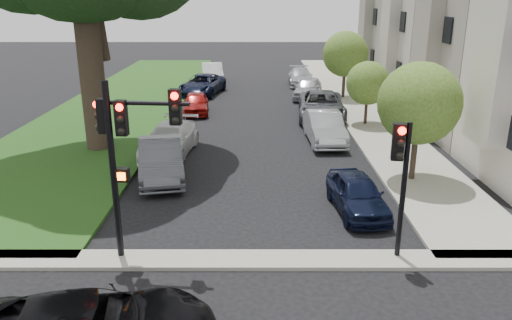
{
  "coord_description": "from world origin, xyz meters",
  "views": [
    {
      "loc": [
        0.01,
        -10.28,
        7.08
      ],
      "look_at": [
        0.0,
        5.0,
        2.0
      ],
      "focal_mm": 35.0,
      "sensor_mm": 36.0,
      "label": 1
    }
  ],
  "objects_px": {
    "small_tree_a": "(419,103)",
    "car_parked_2": "(322,106)",
    "car_parked_4": "(301,77)",
    "car_parked_8": "(202,85)",
    "small_tree_c": "(345,54)",
    "car_parked_3": "(308,88)",
    "car_parked_9": "(212,73)",
    "car_parked_0": "(357,194)",
    "car_parked_5": "(161,160)",
    "traffic_signal_secondary": "(401,166)",
    "car_parked_7": "(196,103)",
    "traffic_signal_main": "(126,140)",
    "car_parked_1": "(324,127)",
    "small_tree_b": "(368,83)",
    "car_parked_6": "(170,140)"
  },
  "relations": [
    {
      "from": "small_tree_a",
      "to": "car_parked_2",
      "type": "distance_m",
      "value": 11.02
    },
    {
      "from": "car_parked_4",
      "to": "car_parked_8",
      "type": "height_order",
      "value": "car_parked_8"
    },
    {
      "from": "small_tree_a",
      "to": "small_tree_c",
      "type": "bearing_deg",
      "value": 90.0
    },
    {
      "from": "car_parked_3",
      "to": "car_parked_9",
      "type": "relative_size",
      "value": 0.92
    },
    {
      "from": "car_parked_0",
      "to": "car_parked_5",
      "type": "distance_m",
      "value": 7.97
    },
    {
      "from": "small_tree_c",
      "to": "car_parked_8",
      "type": "distance_m",
      "value": 10.6
    },
    {
      "from": "traffic_signal_secondary",
      "to": "car_parked_5",
      "type": "relative_size",
      "value": 0.83
    },
    {
      "from": "traffic_signal_secondary",
      "to": "car_parked_7",
      "type": "distance_m",
      "value": 19.78
    },
    {
      "from": "car_parked_7",
      "to": "car_parked_2",
      "type": "bearing_deg",
      "value": -15.75
    },
    {
      "from": "small_tree_a",
      "to": "car_parked_4",
      "type": "height_order",
      "value": "small_tree_a"
    },
    {
      "from": "small_tree_a",
      "to": "car_parked_4",
      "type": "distance_m",
      "value": 22.53
    },
    {
      "from": "car_parked_4",
      "to": "car_parked_8",
      "type": "relative_size",
      "value": 0.89
    },
    {
      "from": "car_parked_2",
      "to": "traffic_signal_secondary",
      "type": "bearing_deg",
      "value": -85.83
    },
    {
      "from": "car_parked_0",
      "to": "traffic_signal_secondary",
      "type": "bearing_deg",
      "value": -88.57
    },
    {
      "from": "car_parked_7",
      "to": "car_parked_0",
      "type": "bearing_deg",
      "value": -69.21
    },
    {
      "from": "car_parked_9",
      "to": "small_tree_c",
      "type": "bearing_deg",
      "value": -43.37
    },
    {
      "from": "small_tree_a",
      "to": "car_parked_8",
      "type": "distance_m",
      "value": 21.0
    },
    {
      "from": "small_tree_a",
      "to": "car_parked_8",
      "type": "height_order",
      "value": "small_tree_a"
    },
    {
      "from": "traffic_signal_secondary",
      "to": "car_parked_0",
      "type": "relative_size",
      "value": 1.04
    },
    {
      "from": "traffic_signal_main",
      "to": "car_parked_8",
      "type": "bearing_deg",
      "value": 91.38
    },
    {
      "from": "car_parked_2",
      "to": "car_parked_9",
      "type": "height_order",
      "value": "car_parked_2"
    },
    {
      "from": "car_parked_0",
      "to": "car_parked_4",
      "type": "height_order",
      "value": "car_parked_4"
    },
    {
      "from": "traffic_signal_main",
      "to": "traffic_signal_secondary",
      "type": "distance_m",
      "value": 7.28
    },
    {
      "from": "traffic_signal_secondary",
      "to": "car_parked_4",
      "type": "height_order",
      "value": "traffic_signal_secondary"
    },
    {
      "from": "car_parked_7",
      "to": "car_parked_4",
      "type": "bearing_deg",
      "value": 49.22
    },
    {
      "from": "traffic_signal_main",
      "to": "traffic_signal_secondary",
      "type": "xyz_separation_m",
      "value": [
        7.24,
        -0.04,
        -0.71
      ]
    },
    {
      "from": "traffic_signal_secondary",
      "to": "small_tree_a",
      "type": "bearing_deg",
      "value": 69.02
    },
    {
      "from": "traffic_signal_secondary",
      "to": "car_parked_1",
      "type": "height_order",
      "value": "traffic_signal_secondary"
    },
    {
      "from": "car_parked_7",
      "to": "small_tree_b",
      "type": "bearing_deg",
      "value": -22.05
    },
    {
      "from": "car_parked_2",
      "to": "small_tree_c",
      "type": "bearing_deg",
      "value": 73.51
    },
    {
      "from": "small_tree_a",
      "to": "traffic_signal_main",
      "type": "bearing_deg",
      "value": -147.48
    },
    {
      "from": "car_parked_9",
      "to": "car_parked_4",
      "type": "bearing_deg",
      "value": -18.76
    },
    {
      "from": "traffic_signal_main",
      "to": "car_parked_6",
      "type": "bearing_deg",
      "value": 93.45
    },
    {
      "from": "traffic_signal_secondary",
      "to": "car_parked_2",
      "type": "relative_size",
      "value": 0.68
    },
    {
      "from": "small_tree_c",
      "to": "car_parked_3",
      "type": "relative_size",
      "value": 1.07
    },
    {
      "from": "car_parked_3",
      "to": "car_parked_5",
      "type": "xyz_separation_m",
      "value": [
        -7.53,
        -16.37,
        0.04
      ]
    },
    {
      "from": "car_parked_5",
      "to": "car_parked_8",
      "type": "height_order",
      "value": "car_parked_5"
    },
    {
      "from": "car_parked_5",
      "to": "car_parked_2",
      "type": "bearing_deg",
      "value": 41.26
    },
    {
      "from": "traffic_signal_secondary",
      "to": "car_parked_8",
      "type": "height_order",
      "value": "traffic_signal_secondary"
    },
    {
      "from": "small_tree_b",
      "to": "car_parked_2",
      "type": "bearing_deg",
      "value": 145.18
    },
    {
      "from": "small_tree_b",
      "to": "car_parked_4",
      "type": "height_order",
      "value": "small_tree_b"
    },
    {
      "from": "car_parked_1",
      "to": "car_parked_9",
      "type": "bearing_deg",
      "value": 108.95
    },
    {
      "from": "car_parked_8",
      "to": "car_parked_9",
      "type": "height_order",
      "value": "car_parked_9"
    },
    {
      "from": "small_tree_c",
      "to": "traffic_signal_secondary",
      "type": "xyz_separation_m",
      "value": [
        -2.36,
        -22.71,
        -0.39
      ]
    },
    {
      "from": "small_tree_b",
      "to": "car_parked_7",
      "type": "xyz_separation_m",
      "value": [
        -9.96,
        3.05,
        -1.76
      ]
    },
    {
      "from": "car_parked_3",
      "to": "car_parked_8",
      "type": "bearing_deg",
      "value": -178.98
    },
    {
      "from": "car_parked_5",
      "to": "car_parked_9",
      "type": "bearing_deg",
      "value": 78.2
    },
    {
      "from": "car_parked_4",
      "to": "car_parked_7",
      "type": "bearing_deg",
      "value": -124.45
    },
    {
      "from": "car_parked_0",
      "to": "car_parked_8",
      "type": "distance_m",
      "value": 22.4
    },
    {
      "from": "traffic_signal_secondary",
      "to": "car_parked_2",
      "type": "xyz_separation_m",
      "value": [
        0.06,
        16.69,
        -1.95
      ]
    }
  ]
}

